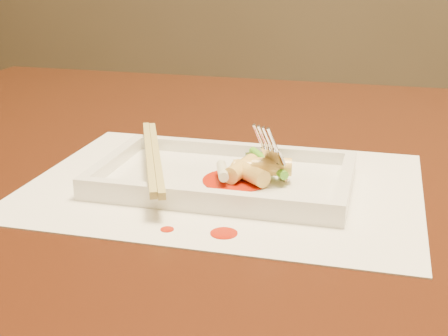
% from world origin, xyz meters
% --- Properties ---
extents(table, '(1.40, 0.90, 0.75)m').
position_xyz_m(table, '(0.00, 0.00, 0.65)').
color(table, black).
rests_on(table, ground).
extents(placemat, '(0.40, 0.30, 0.00)m').
position_xyz_m(placemat, '(-0.10, -0.11, 0.75)').
color(placemat, white).
rests_on(placemat, table).
extents(sauce_splatter_a, '(0.02, 0.02, 0.00)m').
position_xyz_m(sauce_splatter_a, '(-0.07, -0.22, 0.75)').
color(sauce_splatter_a, '#B21905').
rests_on(sauce_splatter_a, placemat).
extents(sauce_splatter_b, '(0.01, 0.01, 0.00)m').
position_xyz_m(sauce_splatter_b, '(-0.12, -0.23, 0.75)').
color(sauce_splatter_b, '#B21905').
rests_on(sauce_splatter_b, placemat).
extents(plate_base, '(0.26, 0.16, 0.01)m').
position_xyz_m(plate_base, '(-0.10, -0.11, 0.76)').
color(plate_base, white).
rests_on(plate_base, placemat).
extents(plate_rim_far, '(0.26, 0.01, 0.01)m').
position_xyz_m(plate_rim_far, '(-0.10, -0.03, 0.77)').
color(plate_rim_far, white).
rests_on(plate_rim_far, plate_base).
extents(plate_rim_near, '(0.26, 0.01, 0.01)m').
position_xyz_m(plate_rim_near, '(-0.10, -0.18, 0.77)').
color(plate_rim_near, white).
rests_on(plate_rim_near, plate_base).
extents(plate_rim_left, '(0.01, 0.14, 0.01)m').
position_xyz_m(plate_rim_left, '(-0.22, -0.11, 0.77)').
color(plate_rim_left, white).
rests_on(plate_rim_left, plate_base).
extents(plate_rim_right, '(0.01, 0.14, 0.01)m').
position_xyz_m(plate_rim_right, '(0.03, -0.11, 0.77)').
color(plate_rim_right, white).
rests_on(plate_rim_right, plate_base).
extents(veg_piece, '(0.05, 0.04, 0.01)m').
position_xyz_m(veg_piece, '(-0.06, -0.07, 0.77)').
color(veg_piece, black).
rests_on(veg_piece, plate_base).
extents(scallion_white, '(0.02, 0.04, 0.01)m').
position_xyz_m(scallion_white, '(-0.10, -0.12, 0.77)').
color(scallion_white, '#EAEACC').
rests_on(scallion_white, plate_base).
extents(scallion_green, '(0.05, 0.08, 0.01)m').
position_xyz_m(scallion_green, '(-0.06, -0.09, 0.77)').
color(scallion_green, '#449E19').
rests_on(scallion_green, plate_base).
extents(chopstick_a, '(0.10, 0.22, 0.01)m').
position_xyz_m(chopstick_a, '(-0.18, -0.11, 0.78)').
color(chopstick_a, tan).
rests_on(chopstick_a, plate_rim_near).
extents(chopstick_b, '(0.10, 0.22, 0.01)m').
position_xyz_m(chopstick_b, '(-0.17, -0.11, 0.78)').
color(chopstick_b, tan).
rests_on(chopstick_b, plate_rim_near).
extents(fork, '(0.09, 0.10, 0.14)m').
position_xyz_m(fork, '(-0.03, -0.09, 0.83)').
color(fork, silver).
rests_on(fork, plate_base).
extents(sauce_blob_0, '(0.07, 0.07, 0.00)m').
position_xyz_m(sauce_blob_0, '(-0.08, -0.12, 0.76)').
color(sauce_blob_0, '#B21905').
rests_on(sauce_blob_0, plate_base).
extents(rice_cake_0, '(0.04, 0.03, 0.02)m').
position_xyz_m(rice_cake_0, '(-0.07, -0.10, 0.77)').
color(rice_cake_0, '#F1D570').
rests_on(rice_cake_0, plate_base).
extents(rice_cake_1, '(0.03, 0.05, 0.02)m').
position_xyz_m(rice_cake_1, '(-0.08, -0.11, 0.77)').
color(rice_cake_1, '#F1D570').
rests_on(rice_cake_1, plate_base).
extents(rice_cake_2, '(0.04, 0.03, 0.02)m').
position_xyz_m(rice_cake_2, '(-0.05, -0.11, 0.78)').
color(rice_cake_2, '#F1D570').
rests_on(rice_cake_2, plate_base).
extents(rice_cake_3, '(0.05, 0.04, 0.02)m').
position_xyz_m(rice_cake_3, '(-0.07, -0.12, 0.77)').
color(rice_cake_3, '#F1D570').
rests_on(rice_cake_3, plate_base).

